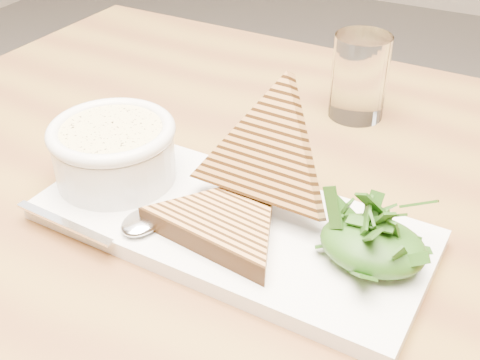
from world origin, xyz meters
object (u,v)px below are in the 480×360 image
at_px(soup_bowl, 115,157).
at_px(platter, 231,224).
at_px(glass_near, 359,77).
at_px(table_top, 353,250).

bearing_deg(soup_bowl, platter, -2.61).
bearing_deg(glass_near, platter, -96.22).
xyz_separation_m(table_top, platter, (-0.11, -0.05, 0.03)).
xyz_separation_m(platter, glass_near, (0.03, 0.29, 0.05)).
bearing_deg(platter, table_top, 24.58).
bearing_deg(table_top, soup_bowl, -169.98).
bearing_deg(soup_bowl, glass_near, 58.60).
relative_size(table_top, platter, 3.39).
distance_m(platter, soup_bowl, 0.15).
relative_size(table_top, glass_near, 11.94).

